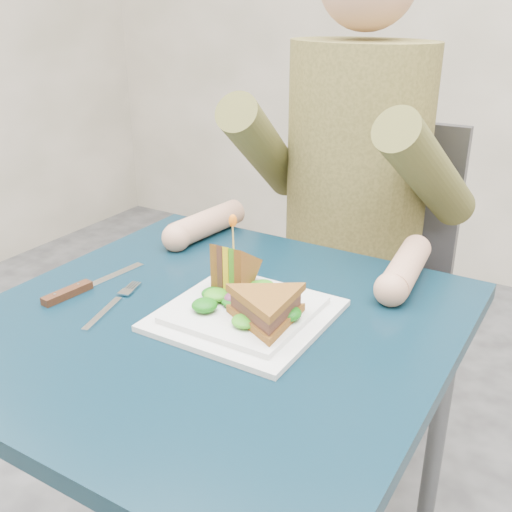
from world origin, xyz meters
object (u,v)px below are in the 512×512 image
Objects in this scene: chair at (362,272)px; plate at (245,313)px; fork at (111,306)px; knife at (77,289)px; table at (214,359)px; diner at (355,141)px; sandwich_flat at (267,308)px; sandwich_upright at (234,271)px.

chair reaches higher than plate.
fork is 0.80× the size of knife.
chair reaches higher than table.
diner reaches higher than plate.
sandwich_flat reaches higher than knife.
knife is at bearing -165.76° from plate.
sandwich_flat is at bearing 2.08° from table.
diner is at bearing 89.39° from sandwich_upright.
sandwich_upright reaches higher than plate.
plate is at bearing -41.06° from sandwich_upright.
table is 1.01× the size of diner.
diner is at bearing 94.84° from plate.
table is 5.58× the size of sandwich_upright.
sandwich_upright is 0.76× the size of fork.
sandwich_upright is 0.22m from fork.
chair is at bearing 89.50° from sandwich_upright.
sandwich_upright reaches higher than sandwich_flat.
diner is at bearing 100.04° from sandwich_flat.
plate is at bearing 155.56° from sandwich_flat.
knife is (-0.26, -0.63, -0.18)m from diner.
chair is at bearing 98.42° from sandwich_flat.
table is at bearing -85.87° from sandwich_upright.
sandwich_upright is at bearing 146.72° from sandwich_flat.
diner is at bearing 67.42° from knife.
sandwich_upright reaches higher than knife.
table is 4.23× the size of fork.
plate is at bearing -85.16° from diner.
table is 0.10m from plate.
chair is 0.73m from sandwich_flat.
chair is at bearing 70.58° from knife.
fork is (-0.17, -0.63, -0.18)m from diner.
table is 0.15m from sandwich_upright.
knife is at bearing -169.32° from table.
plate is at bearing 21.87° from fork.
fork is at bearing -5.59° from knife.
plate is at bearing 14.24° from knife.
sandwich_upright is at bearing 38.73° from fork.
knife is (-0.25, -0.12, -0.05)m from sandwich_upright.
sandwich_upright is at bearing 25.73° from knife.
sandwich_upright is (-0.01, -0.61, 0.24)m from chair.
fork is (-0.16, -0.13, -0.05)m from sandwich_upright.
fork is at bearing -158.13° from plate.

